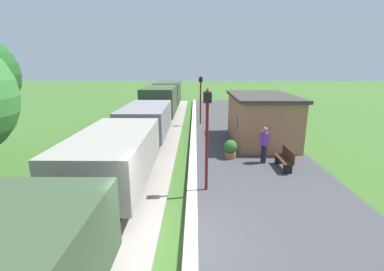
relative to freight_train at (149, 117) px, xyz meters
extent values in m
plane|color=#3D6628|center=(2.40, -10.76, -1.53)|extent=(160.00, 160.00, 0.00)
cube|color=#424244|center=(5.60, -10.76, -1.40)|extent=(6.00, 60.00, 0.25)
cube|color=silver|center=(2.80, -10.76, -1.27)|extent=(0.36, 60.00, 0.01)
cube|color=#9E9389|center=(0.00, -10.76, -1.47)|extent=(3.80, 60.00, 0.12)
cube|color=slate|center=(0.72, -10.76, -1.34)|extent=(0.07, 60.00, 0.14)
cube|color=slate|center=(-0.72, -10.76, -1.34)|extent=(0.07, 60.00, 0.14)
cylinder|color=black|center=(0.00, -11.25, -0.60)|extent=(0.20, 0.30, 0.20)
cube|color=gray|center=(0.00, -7.60, 0.05)|extent=(2.50, 5.60, 1.60)
cube|color=black|center=(0.00, -7.60, -0.60)|extent=(2.10, 5.15, 0.50)
cylinder|color=black|center=(0.00, -5.80, -0.85)|extent=(1.56, 0.84, 0.84)
cylinder|color=black|center=(0.00, -9.39, -0.85)|extent=(1.56, 0.84, 0.84)
cylinder|color=black|center=(0.00, -4.65, -0.60)|extent=(0.20, 0.30, 0.20)
cylinder|color=black|center=(0.00, -10.55, -0.60)|extent=(0.20, 0.30, 0.20)
cube|color=gray|center=(0.00, -1.00, 0.05)|extent=(2.50, 5.60, 1.60)
cube|color=black|center=(0.00, -1.00, -0.60)|extent=(2.10, 5.15, 0.50)
cylinder|color=black|center=(0.00, 0.80, -0.85)|extent=(1.56, 0.84, 0.84)
cylinder|color=black|center=(0.00, -2.79, -0.85)|extent=(1.56, 0.84, 0.84)
cylinder|color=black|center=(0.00, 1.95, -0.60)|extent=(0.20, 0.30, 0.20)
cylinder|color=black|center=(0.00, -3.95, -0.60)|extent=(0.20, 0.30, 0.20)
cube|color=#384C33|center=(0.00, 5.60, 0.35)|extent=(2.50, 5.60, 2.20)
cube|color=black|center=(0.00, 5.60, -0.60)|extent=(2.10, 5.15, 0.50)
cylinder|color=black|center=(0.00, 7.40, -0.85)|extent=(1.56, 0.84, 0.84)
cylinder|color=black|center=(0.00, 3.81, -0.85)|extent=(1.56, 0.84, 0.84)
cylinder|color=black|center=(0.00, 8.55, -0.60)|extent=(0.20, 0.30, 0.20)
cylinder|color=black|center=(0.00, 2.65, -0.60)|extent=(0.20, 0.30, 0.20)
cube|color=#384C33|center=(0.00, 12.20, 0.35)|extent=(2.50, 5.60, 2.20)
cube|color=black|center=(0.00, 12.20, -0.60)|extent=(2.10, 5.15, 0.50)
cylinder|color=black|center=(0.00, 14.00, -0.85)|extent=(1.56, 0.84, 0.84)
cylinder|color=black|center=(0.00, 10.41, -0.85)|extent=(1.56, 0.84, 0.84)
cylinder|color=black|center=(0.00, 15.15, -0.60)|extent=(0.20, 0.30, 0.20)
cylinder|color=black|center=(0.00, 9.25, -0.60)|extent=(0.20, 0.30, 0.20)
cube|color=#9E6B4C|center=(6.80, -0.89, 0.02)|extent=(3.20, 5.50, 2.60)
cube|color=#3D3833|center=(6.80, -0.89, 1.41)|extent=(3.50, 5.80, 0.18)
cube|color=black|center=(5.19, -1.99, 0.15)|extent=(0.03, 0.90, 0.80)
cube|color=#422819|center=(6.79, -5.43, -0.84)|extent=(0.42, 1.50, 0.04)
cube|color=#422819|center=(6.98, -5.43, -0.59)|extent=(0.04, 1.50, 0.45)
cube|color=black|center=(6.79, -6.03, -1.07)|extent=(0.38, 0.06, 0.42)
cube|color=black|center=(6.79, -4.83, -1.07)|extent=(0.38, 0.06, 0.42)
cube|color=#422819|center=(6.79, 3.67, -0.84)|extent=(0.42, 1.50, 0.04)
cube|color=#422819|center=(6.98, 3.67, -0.59)|extent=(0.04, 1.50, 0.45)
cube|color=black|center=(6.79, 3.07, -1.07)|extent=(0.38, 0.06, 0.42)
cube|color=black|center=(6.79, 4.27, -1.07)|extent=(0.38, 0.06, 0.42)
cylinder|color=black|center=(6.13, -4.76, -0.85)|extent=(0.15, 0.15, 0.86)
cylinder|color=black|center=(6.07, -4.61, -0.85)|extent=(0.15, 0.15, 0.86)
cube|color=#662D8C|center=(6.10, -4.69, -0.12)|extent=(0.37, 0.44, 0.60)
sphere|color=#936B51|center=(6.10, -4.69, 0.32)|extent=(0.22, 0.22, 0.22)
cylinder|color=brown|center=(4.63, -4.07, -1.11)|extent=(0.56, 0.56, 0.34)
sphere|color=#2D6B28|center=(4.63, -4.07, -0.68)|extent=(0.64, 0.64, 0.64)
cylinder|color=#591414|center=(3.31, -7.55, 0.32)|extent=(0.11, 0.11, 3.20)
cube|color=black|center=(3.31, -7.55, 2.10)|extent=(0.28, 0.28, 0.36)
sphere|color=#F2E5BF|center=(3.31, -7.55, 2.10)|extent=(0.20, 0.20, 0.20)
cone|color=#591414|center=(3.31, -7.55, 2.34)|extent=(0.20, 0.20, 0.16)
cylinder|color=#591414|center=(3.31, 4.12, 0.32)|extent=(0.11, 0.11, 3.20)
cube|color=black|center=(3.31, 4.12, 2.10)|extent=(0.28, 0.28, 0.36)
sphere|color=#F2E5BF|center=(3.31, 4.12, 2.10)|extent=(0.20, 0.20, 0.20)
cone|color=#591414|center=(3.31, 4.12, 2.34)|extent=(0.20, 0.20, 0.16)
camera|label=1|loc=(2.90, -16.66, 3.14)|focal=25.22mm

